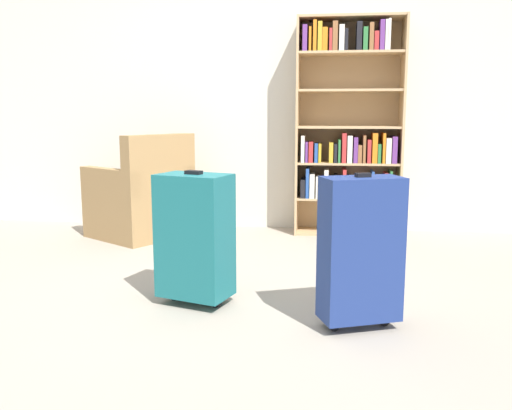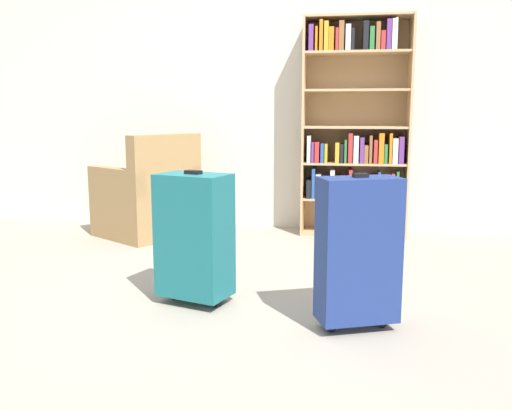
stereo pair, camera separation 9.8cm
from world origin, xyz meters
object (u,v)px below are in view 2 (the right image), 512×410
object	(u,v)px
bookshelf	(354,127)
suitcase_teal	(194,235)
armchair	(149,200)
suitcase_navy_blue	(358,250)
mug	(207,230)

from	to	relation	value
bookshelf	suitcase_teal	bearing A→B (deg)	-114.56
armchair	suitcase_navy_blue	world-z (taller)	armchair
mug	suitcase_teal	xyz separation A→B (m)	(0.35, -1.70, 0.35)
suitcase_navy_blue	suitcase_teal	bearing A→B (deg)	164.43
bookshelf	suitcase_navy_blue	distance (m)	2.31
bookshelf	suitcase_teal	xyz separation A→B (m)	(-0.91, -1.99, -0.55)
suitcase_teal	suitcase_navy_blue	bearing A→B (deg)	-15.57
bookshelf	suitcase_navy_blue	bearing A→B (deg)	-90.21
armchair	mug	bearing A→B (deg)	8.15
armchair	suitcase_navy_blue	bearing A→B (deg)	-46.90
bookshelf	suitcase_navy_blue	xyz separation A→B (m)	(-0.01, -2.24, -0.54)
mug	bookshelf	bearing A→B (deg)	12.77
mug	suitcase_navy_blue	bearing A→B (deg)	-57.32
mug	suitcase_teal	world-z (taller)	suitcase_teal
armchair	mug	size ratio (longest dim) A/B	8.07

